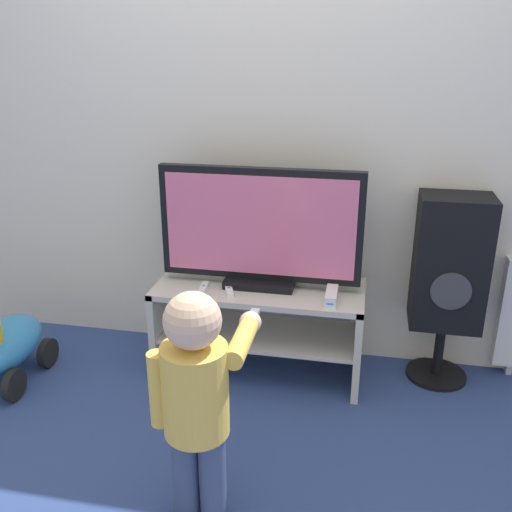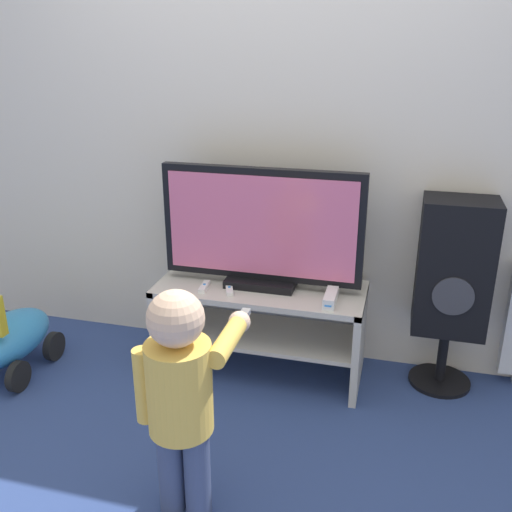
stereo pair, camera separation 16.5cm
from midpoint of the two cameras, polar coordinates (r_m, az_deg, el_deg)
The scene contains 10 objects.
ground_plane at distance 3.00m, azimuth -2.13°, elevation -13.51°, with size 16.00×16.00×0.00m, color navy.
wall_back at distance 3.02m, azimuth -0.11°, elevation 13.34°, with size 10.00×0.06×2.60m.
tv_stand at distance 3.02m, azimuth -1.24°, elevation -6.02°, with size 1.08×0.45×0.50m.
television at distance 2.86m, azimuth -1.22°, elevation 2.65°, with size 1.03×0.20×0.62m.
game_console at distance 2.79m, azimuth 5.87°, elevation -4.02°, with size 0.05×0.19×0.05m.
remote_primary at distance 2.93m, azimuth -6.88°, elevation -3.21°, with size 0.05×0.13×0.03m.
remote_secondary at distance 2.89m, azimuth -4.36°, elevation -3.42°, with size 0.08×0.13×0.03m.
child at distance 2.07m, azimuth -8.23°, elevation -13.19°, with size 0.35×0.51×0.92m.
speaker_tower at distance 2.97m, azimuth 17.31°, elevation -1.08°, with size 0.35×0.32×1.00m.
ride_on_toy at distance 3.32m, azimuth -25.54°, elevation -8.16°, with size 0.36×0.58×0.52m.
Camera 1 is at (0.51, -2.43, 1.69)m, focal length 40.00 mm.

